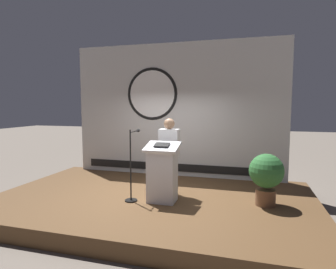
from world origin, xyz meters
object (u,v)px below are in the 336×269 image
Objects in this scene: podium at (162,173)px; speaker_person at (169,156)px; potted_plant at (266,174)px; microphone_stand at (132,176)px.

speaker_person is (0.00, 0.48, 0.25)m from podium.
speaker_person reaches higher than potted_plant.
microphone_stand is 2.52m from potted_plant.
speaker_person is 1.64× the size of potted_plant.
potted_plant is (1.90, 0.32, 0.03)m from podium.
speaker_person is 1.92m from potted_plant.
microphone_stand is at bearing -170.55° from potted_plant.
microphone_stand reaches higher than podium.
speaker_person is 1.14× the size of microphone_stand.
podium is 0.54m from speaker_person.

